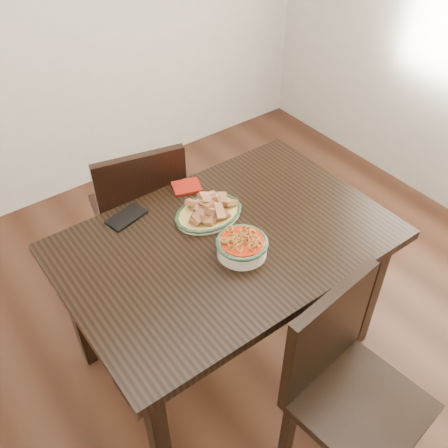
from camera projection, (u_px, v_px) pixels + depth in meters
floor at (247, 353)px, 2.45m from camera, size 3.50×3.50×0.00m
dining_table at (227, 254)px, 2.03m from camera, size 1.30×0.86×0.75m
chair_far at (141, 210)px, 2.49m from camera, size 0.50×0.50×0.89m
chair_near at (345, 380)px, 1.79m from camera, size 0.46×0.46×0.89m
fish_plate at (208, 207)px, 2.05m from camera, size 0.29×0.23×0.11m
noodle_bowl at (242, 245)px, 1.88m from camera, size 0.20×0.20×0.08m
smartphone at (127, 217)px, 2.06m from camera, size 0.18×0.13×0.01m
napkin at (187, 187)px, 2.21m from camera, size 0.15×0.14×0.01m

